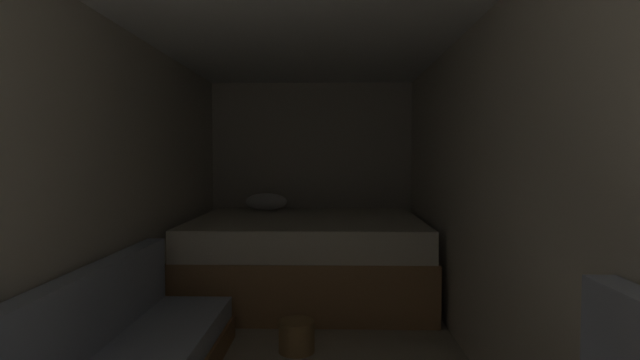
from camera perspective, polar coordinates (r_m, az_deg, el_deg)
name	(u,v)px	position (r m, az deg, el deg)	size (l,w,h in m)	color
wall_back	(312,178)	(5.55, -0.98, 0.18)	(2.33, 0.05, 2.13)	beige
wall_left	(87,199)	(3.05, -25.34, -2.04)	(0.05, 5.60, 2.13)	beige
wall_right	(498,200)	(2.87, 19.89, -2.22)	(0.05, 5.60, 2.13)	beige
ceiling_slab	(290,0)	(2.85, -3.51, 20.11)	(2.33, 5.60, 0.05)	white
bed	(307,257)	(4.67, -1.53, -8.87)	(2.11, 1.79, 0.92)	#9E7247
wicker_basket	(297,336)	(3.46, -2.72, -17.62)	(0.24, 0.24, 0.21)	olive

